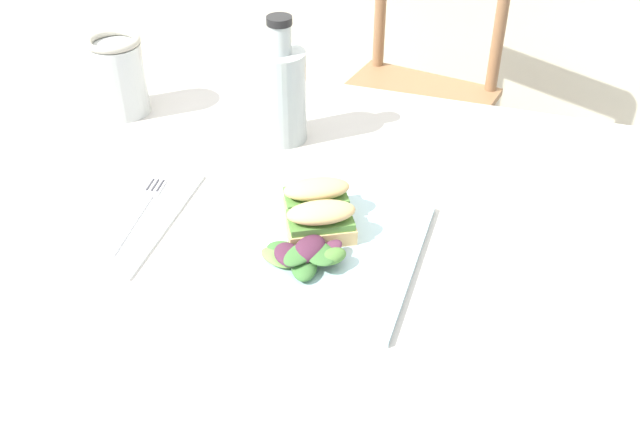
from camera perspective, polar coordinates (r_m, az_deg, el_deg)
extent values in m
cube|color=#BCB7AD|center=(1.03, -1.39, -1.44)|extent=(1.12, 0.92, 0.03)
cube|color=#2D2D33|center=(1.71, -12.52, -0.33)|extent=(0.07, 0.07, 0.71)
cube|color=#2D2D33|center=(1.54, 21.52, -7.14)|extent=(0.07, 0.07, 0.71)
cylinder|color=#8E6642|center=(2.03, 0.09, 2.49)|extent=(0.03, 0.03, 0.43)
cylinder|color=#8E6642|center=(1.93, 9.06, -0.24)|extent=(0.03, 0.03, 0.43)
cylinder|color=#8E6642|center=(2.29, 4.13, 6.71)|extent=(0.03, 0.03, 0.43)
cylinder|color=#8E6642|center=(2.20, 12.21, 4.48)|extent=(0.03, 0.03, 0.43)
cube|color=#8E6642|center=(1.99, 6.82, 8.97)|extent=(0.46, 0.46, 0.02)
cylinder|color=#8E6642|center=(2.01, 13.97, 15.37)|extent=(0.03, 0.03, 0.42)
cube|color=silver|center=(0.98, -0.72, -2.03)|extent=(0.28, 0.28, 0.01)
cube|color=#DBB270|center=(0.98, 0.09, -0.81)|extent=(0.10, 0.08, 0.02)
cube|color=#518438|center=(0.98, 0.03, 0.15)|extent=(0.10, 0.09, 0.01)
ellipsoid|color=#DBB270|center=(0.96, 0.09, 0.76)|extent=(0.10, 0.08, 0.02)
cube|color=#DBB270|center=(1.03, -0.26, 1.07)|extent=(0.10, 0.08, 0.02)
cube|color=#518438|center=(1.02, -0.32, 1.99)|extent=(0.10, 0.09, 0.01)
ellipsoid|color=#DBB270|center=(1.01, -0.26, 2.60)|extent=(0.10, 0.08, 0.02)
ellipsoid|color=#3D7033|center=(0.93, -1.23, -3.41)|extent=(0.05, 0.07, 0.02)
ellipsoid|color=#602D47|center=(0.94, 0.61, -2.27)|extent=(0.04, 0.06, 0.01)
ellipsoid|color=#4C2338|center=(0.94, -2.48, -2.55)|extent=(0.06, 0.06, 0.01)
ellipsoid|color=#3D7033|center=(0.93, -0.13, -2.41)|extent=(0.07, 0.07, 0.01)
ellipsoid|color=#4C2338|center=(0.94, -0.84, -2.09)|extent=(0.05, 0.06, 0.02)
ellipsoid|color=#518438|center=(0.93, 0.98, -2.70)|extent=(0.04, 0.05, 0.02)
ellipsoid|color=#3D7033|center=(0.93, -1.41, -2.40)|extent=(0.05, 0.07, 0.01)
ellipsoid|color=#6B9E47|center=(0.95, -3.29, -2.78)|extent=(0.06, 0.05, 0.01)
ellipsoid|color=#3D7033|center=(0.96, -3.06, -2.04)|extent=(0.04, 0.03, 0.01)
cube|color=white|center=(1.07, -14.12, 0.33)|extent=(0.12, 0.26, 0.00)
cube|color=silver|center=(1.05, -14.60, -0.24)|extent=(0.03, 0.14, 0.00)
cube|color=silver|center=(1.12, -12.83, 2.56)|extent=(0.03, 0.05, 0.00)
cube|color=#38383D|center=(1.12, -12.35, 2.80)|extent=(0.01, 0.03, 0.00)
cube|color=#38383D|center=(1.13, -12.73, 2.84)|extent=(0.01, 0.03, 0.00)
cube|color=#38383D|center=(1.13, -13.10, 2.88)|extent=(0.01, 0.03, 0.00)
cylinder|color=#472819|center=(1.21, -2.95, 8.77)|extent=(0.07, 0.07, 0.11)
cylinder|color=#B2BCB7|center=(1.20, -2.99, 9.74)|extent=(0.08, 0.08, 0.15)
cylinder|color=#B2BCB7|center=(1.16, -3.15, 14.09)|extent=(0.04, 0.04, 0.05)
cylinder|color=black|center=(1.15, -3.19, 15.41)|extent=(0.04, 0.04, 0.01)
cylinder|color=#995623|center=(1.34, -15.27, 10.22)|extent=(0.08, 0.08, 0.10)
cylinder|color=silver|center=(1.33, -15.36, 10.71)|extent=(0.09, 0.09, 0.13)
torus|color=#B7B29E|center=(1.30, -15.85, 13.41)|extent=(0.09, 0.09, 0.01)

